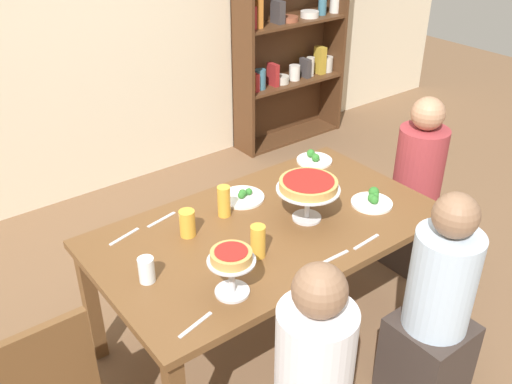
% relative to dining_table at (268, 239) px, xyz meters
% --- Properties ---
extents(ground_plane, '(12.00, 12.00, 0.00)m').
position_rel_dining_table_xyz_m(ground_plane, '(0.00, 0.00, -0.66)').
color(ground_plane, brown).
extents(rear_partition, '(8.00, 0.12, 2.80)m').
position_rel_dining_table_xyz_m(rear_partition, '(0.00, 2.20, 0.74)').
color(rear_partition, beige).
rests_on(rear_partition, ground_plane).
extents(dining_table, '(1.74, 0.99, 0.74)m').
position_rel_dining_table_xyz_m(dining_table, '(0.00, 0.00, 0.00)').
color(dining_table, brown).
rests_on(dining_table, ground_plane).
extents(bookshelf, '(1.12, 0.30, 2.21)m').
position_rel_dining_table_xyz_m(bookshelf, '(1.83, 2.02, 0.46)').
color(bookshelf, '#4C2D19').
rests_on(bookshelf, ground_plane).
extents(diner_near_right, '(0.34, 0.34, 1.15)m').
position_rel_dining_table_xyz_m(diner_near_right, '(0.38, -0.78, -0.17)').
color(diner_near_right, '#382D28').
rests_on(diner_near_right, ground_plane).
extents(diner_head_east, '(0.34, 0.34, 1.15)m').
position_rel_dining_table_xyz_m(diner_head_east, '(1.19, -0.00, -0.17)').
color(diner_head_east, '#382D28').
rests_on(diner_head_east, ground_plane).
extents(chair_head_west, '(0.40, 0.40, 0.87)m').
position_rel_dining_table_xyz_m(chair_head_west, '(-1.20, -0.07, -0.17)').
color(chair_head_west, brown).
rests_on(chair_head_west, ground_plane).
extents(deep_dish_pizza_stand, '(0.32, 0.32, 0.22)m').
position_rel_dining_table_xyz_m(deep_dish_pizza_stand, '(0.20, -0.07, 0.26)').
color(deep_dish_pizza_stand, silver).
rests_on(deep_dish_pizza_stand, dining_table).
extents(personal_pizza_stand, '(0.20, 0.20, 0.22)m').
position_rel_dining_table_xyz_m(personal_pizza_stand, '(-0.44, -0.31, 0.24)').
color(personal_pizza_stand, silver).
rests_on(personal_pizza_stand, dining_table).
extents(salad_plate_near_diner, '(0.22, 0.22, 0.07)m').
position_rel_dining_table_xyz_m(salad_plate_near_diner, '(0.58, -0.17, 0.10)').
color(salad_plate_near_diner, white).
rests_on(salad_plate_near_diner, dining_table).
extents(salad_plate_far_diner, '(0.24, 0.24, 0.06)m').
position_rel_dining_table_xyz_m(salad_plate_far_diner, '(0.05, 0.29, 0.09)').
color(salad_plate_far_diner, white).
rests_on(salad_plate_far_diner, dining_table).
extents(salad_plate_spare, '(0.22, 0.22, 0.06)m').
position_rel_dining_table_xyz_m(salad_plate_spare, '(0.67, 0.39, 0.10)').
color(salad_plate_spare, white).
rests_on(salad_plate_spare, dining_table).
extents(beer_glass_amber_tall, '(0.08, 0.08, 0.14)m').
position_rel_dining_table_xyz_m(beer_glass_amber_tall, '(-0.36, 0.17, 0.15)').
color(beer_glass_amber_tall, gold).
rests_on(beer_glass_amber_tall, dining_table).
extents(beer_glass_amber_short, '(0.07, 0.07, 0.17)m').
position_rel_dining_table_xyz_m(beer_glass_amber_short, '(-0.12, 0.22, 0.16)').
color(beer_glass_amber_short, gold).
rests_on(beer_glass_amber_short, dining_table).
extents(beer_glass_amber_spare, '(0.07, 0.07, 0.16)m').
position_rel_dining_table_xyz_m(beer_glass_amber_spare, '(-0.19, -0.17, 0.16)').
color(beer_glass_amber_spare, gold).
rests_on(beer_glass_amber_spare, dining_table).
extents(water_glass_clear_near, '(0.07, 0.07, 0.12)m').
position_rel_dining_table_xyz_m(water_glass_clear_near, '(-0.69, -0.02, 0.14)').
color(water_glass_clear_near, white).
rests_on(water_glass_clear_near, dining_table).
extents(cutlery_fork_near, '(0.18, 0.06, 0.00)m').
position_rel_dining_table_xyz_m(cutlery_fork_near, '(-0.67, -0.39, 0.08)').
color(cutlery_fork_near, silver).
rests_on(cutlery_fork_near, dining_table).
extents(cutlery_knife_near, '(0.18, 0.06, 0.00)m').
position_rel_dining_table_xyz_m(cutlery_knife_near, '(-0.62, 0.35, 0.08)').
color(cutlery_knife_near, silver).
rests_on(cutlery_knife_near, dining_table).
extents(cutlery_fork_far, '(0.18, 0.03, 0.00)m').
position_rel_dining_table_xyz_m(cutlery_fork_far, '(0.29, -0.40, 0.08)').
color(cutlery_fork_far, silver).
rests_on(cutlery_fork_far, dining_table).
extents(cutlery_knife_far, '(0.18, 0.05, 0.00)m').
position_rel_dining_table_xyz_m(cutlery_knife_far, '(-0.40, 0.37, 0.08)').
color(cutlery_knife_far, silver).
rests_on(cutlery_knife_far, dining_table).
extents(cutlery_spare_fork, '(0.18, 0.02, 0.00)m').
position_rel_dining_table_xyz_m(cutlery_spare_fork, '(0.07, -0.40, 0.08)').
color(cutlery_spare_fork, silver).
rests_on(cutlery_spare_fork, dining_table).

